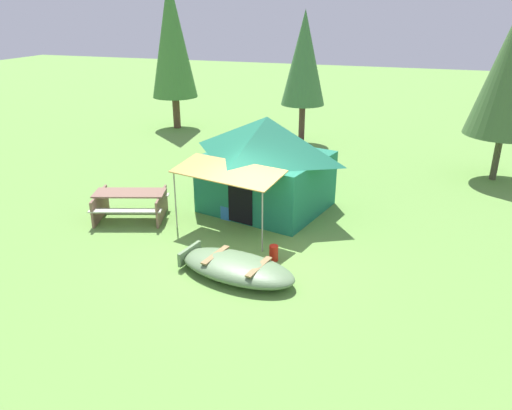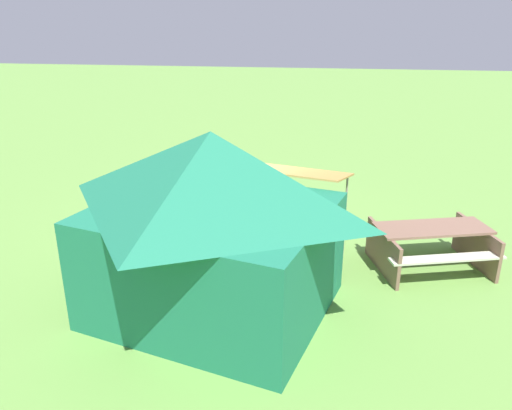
# 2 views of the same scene
# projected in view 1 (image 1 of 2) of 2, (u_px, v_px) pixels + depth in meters

# --- Properties ---
(ground_plane) EXTENTS (80.00, 80.00, 0.00)m
(ground_plane) POSITION_uv_depth(u_px,v_px,m) (247.00, 250.00, 11.95)
(ground_plane) COLOR #679843
(beached_rowboat) EXTENTS (2.95, 1.76, 0.43)m
(beached_rowboat) POSITION_uv_depth(u_px,v_px,m) (236.00, 267.00, 10.74)
(beached_rowboat) COLOR #5E7B52
(beached_rowboat) RESTS_ON ground_plane
(canvas_cabin_tent) EXTENTS (4.03, 4.66, 2.70)m
(canvas_cabin_tent) POSITION_uv_depth(u_px,v_px,m) (267.00, 162.00, 13.95)
(canvas_cabin_tent) COLOR #1E7655
(canvas_cabin_tent) RESTS_ON ground_plane
(picnic_table) EXTENTS (2.28, 1.96, 0.77)m
(picnic_table) POSITION_uv_depth(u_px,v_px,m) (130.00, 202.00, 13.59)
(picnic_table) COLOR #815D4C
(picnic_table) RESTS_ON ground_plane
(cooler_box) EXTENTS (0.44, 0.52, 0.39)m
(cooler_box) POSITION_uv_depth(u_px,v_px,m) (231.00, 211.00, 13.74)
(cooler_box) COLOR #2F73BD
(cooler_box) RESTS_ON ground_plane
(fuel_can) EXTENTS (0.28, 0.28, 0.38)m
(fuel_can) POSITION_uv_depth(u_px,v_px,m) (274.00, 253.00, 11.42)
(fuel_can) COLOR red
(fuel_can) RESTS_ON ground_plane
(pine_tree_back_left) EXTENTS (1.82, 1.82, 5.42)m
(pine_tree_back_left) POSITION_uv_depth(u_px,v_px,m) (304.00, 59.00, 19.95)
(pine_tree_back_left) COLOR #50332D
(pine_tree_back_left) RESTS_ON ground_plane
(pine_tree_far_center) EXTENTS (2.12, 2.12, 6.85)m
(pine_tree_far_center) POSITION_uv_depth(u_px,v_px,m) (172.00, 38.00, 22.32)
(pine_tree_far_center) COLOR brown
(pine_tree_far_center) RESTS_ON ground_plane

